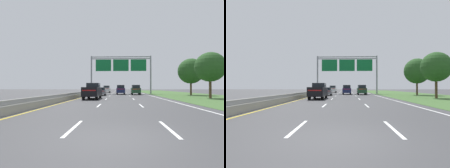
% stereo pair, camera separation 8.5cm
% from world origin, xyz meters
% --- Properties ---
extents(ground_plane, '(220.00, 220.00, 0.00)m').
position_xyz_m(ground_plane, '(0.00, 35.00, 0.00)').
color(ground_plane, '#3D3D3F').
extents(lane_striping, '(11.96, 106.00, 0.01)m').
position_xyz_m(lane_striping, '(0.00, 34.54, 0.00)').
color(lane_striping, white).
rests_on(lane_striping, ground).
extents(grass_verge_right, '(14.00, 110.00, 0.02)m').
position_xyz_m(grass_verge_right, '(13.95, 35.00, 0.01)').
color(grass_verge_right, '#3D602D').
rests_on(grass_verge_right, ground).
extents(median_barrier_concrete, '(0.60, 110.00, 0.85)m').
position_xyz_m(median_barrier_concrete, '(-6.60, 35.00, 0.35)').
color(median_barrier_concrete, gray).
rests_on(median_barrier_concrete, ground).
extents(overhead_sign_gantry, '(15.06, 0.42, 9.40)m').
position_xyz_m(overhead_sign_gantry, '(0.30, 40.01, 6.66)').
color(overhead_sign_gantry, gray).
rests_on(overhead_sign_gantry, ground).
extents(pickup_truck_black, '(2.09, 5.43, 2.20)m').
position_xyz_m(pickup_truck_black, '(-3.75, 19.57, 1.07)').
color(pickup_truck_black, black).
rests_on(pickup_truck_black, ground).
extents(car_navy_centre_lane_suv, '(1.92, 4.71, 2.11)m').
position_xyz_m(car_navy_centre_lane_suv, '(0.23, 36.40, 1.10)').
color(car_navy_centre_lane_suv, '#161E47').
rests_on(car_navy_centre_lane_suv, ground).
extents(car_darkgreen_right_lane_suv, '(1.97, 4.73, 2.11)m').
position_xyz_m(car_darkgreen_right_lane_suv, '(3.48, 34.90, 1.10)').
color(car_darkgreen_right_lane_suv, '#193D23').
rests_on(car_darkgreen_right_lane_suv, ground).
extents(car_gold_centre_lane_sedan, '(1.86, 4.42, 1.57)m').
position_xyz_m(car_gold_centre_lane_sedan, '(0.05, 59.43, 0.82)').
color(car_gold_centre_lane_sedan, '#A38438').
rests_on(car_gold_centre_lane_sedan, ground).
extents(car_grey_left_lane_sedan, '(1.93, 4.44, 1.57)m').
position_xyz_m(car_grey_left_lane_sedan, '(-3.66, 30.34, 0.82)').
color(car_grey_left_lane_sedan, slate).
rests_on(car_grey_left_lane_sedan, ground).
extents(car_white_left_lane_suv, '(2.04, 4.75, 2.11)m').
position_xyz_m(car_white_left_lane_suv, '(-3.90, 50.49, 1.10)').
color(car_white_left_lane_suv, silver).
rests_on(car_white_left_lane_suv, ground).
extents(roadside_tree_near, '(4.35, 4.35, 6.78)m').
position_xyz_m(roadside_tree_near, '(13.28, 21.94, 4.59)').
color(roadside_tree_near, '#4C3823').
rests_on(roadside_tree_near, ground).
extents(roadside_tree_mid, '(5.16, 5.16, 7.53)m').
position_xyz_m(roadside_tree_mid, '(14.62, 32.82, 4.94)').
color(roadside_tree_mid, '#4C3823').
rests_on(roadside_tree_mid, ground).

